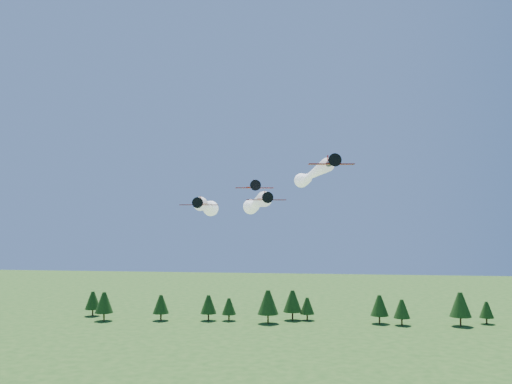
# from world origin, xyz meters

# --- Properties ---
(plane_lead) EXTENTS (14.30, 52.86, 3.70)m
(plane_lead) POSITION_xyz_m (-4.14, 20.40, 41.12)
(plane_lead) COLOR black
(plane_lead) RESTS_ON ground
(plane_left) EXTENTS (11.32, 42.52, 3.70)m
(plane_left) POSITION_xyz_m (-14.97, 22.15, 40.57)
(plane_left) COLOR black
(plane_left) RESTS_ON ground
(plane_right) EXTENTS (13.33, 52.82, 3.70)m
(plane_right) POSITION_xyz_m (7.30, 29.97, 47.73)
(plane_right) COLOR black
(plane_right) RESTS_ON ground
(plane_slot) EXTENTS (7.42, 8.13, 2.59)m
(plane_slot) POSITION_xyz_m (-2.80, 9.20, 44.09)
(plane_slot) COLOR black
(plane_slot) RESTS_ON ground
(treeline) EXTENTS (171.52, 18.08, 11.96)m
(treeline) POSITION_xyz_m (4.91, 111.65, 6.56)
(treeline) COLOR #382314
(treeline) RESTS_ON ground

